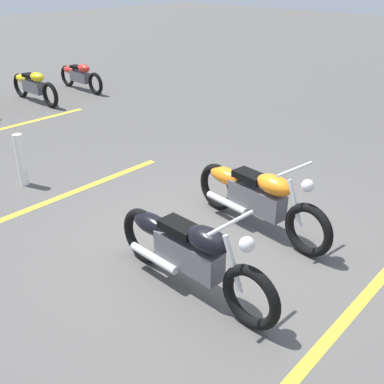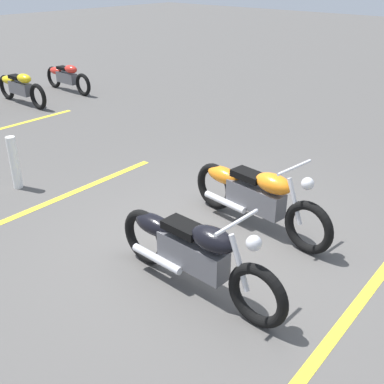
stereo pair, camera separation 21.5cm
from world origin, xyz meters
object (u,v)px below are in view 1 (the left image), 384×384
at_px(motorcycle_bright_foreground, 256,196).
at_px(motorcycle_row_left, 33,85).
at_px(motorcycle_dark_foreground, 188,251).
at_px(bollard_post, 21,160).
at_px(motorcycle_row_far_left, 79,75).

bearing_deg(motorcycle_bright_foreground, motorcycle_row_left, 176.88).
bearing_deg(motorcycle_row_left, motorcycle_dark_foreground, -18.95).
relative_size(motorcycle_bright_foreground, bollard_post, 2.69).
distance_m(motorcycle_bright_foreground, motorcycle_row_far_left, 8.55).
distance_m(motorcycle_row_far_left, motorcycle_row_left, 1.54).
relative_size(motorcycle_dark_foreground, bollard_post, 2.69).
bearing_deg(motorcycle_row_far_left, motorcycle_row_left, -80.81).
relative_size(motorcycle_row_left, bollard_post, 2.49).
height_order(motorcycle_row_left, bollard_post, bollard_post).
distance_m(motorcycle_bright_foreground, motorcycle_dark_foreground, 1.55).
xyz_separation_m(motorcycle_row_far_left, motorcycle_row_left, (-0.23, 1.52, 0.02)).
xyz_separation_m(motorcycle_dark_foreground, motorcycle_row_left, (8.15, -2.72, -0.04)).
distance_m(motorcycle_bright_foreground, bollard_post, 3.73).
xyz_separation_m(motorcycle_dark_foreground, bollard_post, (3.71, -0.08, -0.05)).
distance_m(motorcycle_row_far_left, bollard_post, 6.26).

